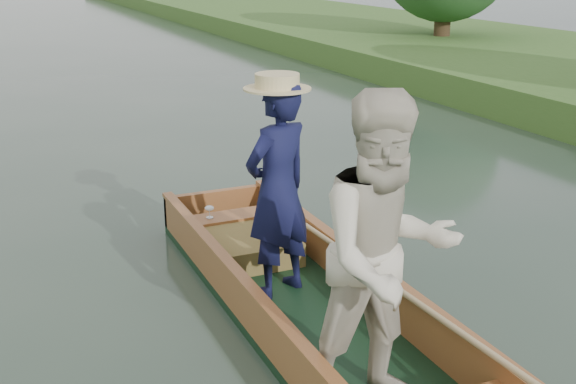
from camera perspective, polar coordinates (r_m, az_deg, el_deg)
name	(u,v)px	position (r m, az deg, el deg)	size (l,w,h in m)	color
ground	(320,332)	(5.62, 2.52, -11.02)	(120.00, 120.00, 0.00)	#283D30
punt	(333,259)	(5.00, 3.54, -5.33)	(1.17, 5.12, 2.06)	black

